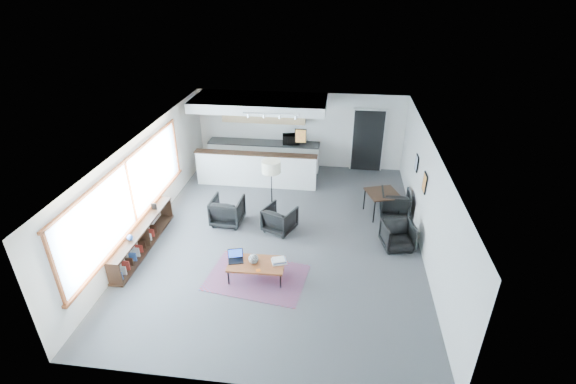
# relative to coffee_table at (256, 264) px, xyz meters

# --- Properties ---
(room) EXTENTS (7.02, 9.02, 2.62)m
(room) POSITION_rel_coffee_table_xyz_m (0.32, 1.77, 0.93)
(room) COLOR #48484B
(room) RESTS_ON ground
(window) EXTENTS (0.10, 5.95, 1.66)m
(window) POSITION_rel_coffee_table_xyz_m (-3.15, 0.87, 1.08)
(window) COLOR #8CBFFF
(window) RESTS_ON room
(console) EXTENTS (0.35, 3.00, 0.80)m
(console) POSITION_rel_coffee_table_xyz_m (-2.98, 0.72, -0.05)
(console) COLOR black
(console) RESTS_ON floor
(kitchenette) EXTENTS (4.20, 1.96, 2.60)m
(kitchenette) POSITION_rel_coffee_table_xyz_m (-0.88, 5.48, 1.00)
(kitchenette) COLOR white
(kitchenette) RESTS_ON floor
(doorway) EXTENTS (1.10, 0.12, 2.15)m
(doorway) POSITION_rel_coffee_table_xyz_m (2.62, 6.19, 0.70)
(doorway) COLOR black
(doorway) RESTS_ON room
(track_light) EXTENTS (1.60, 0.07, 0.15)m
(track_light) POSITION_rel_coffee_table_xyz_m (-0.27, 3.97, 2.15)
(track_light) COLOR silver
(track_light) RESTS_ON room
(wall_art_lower) EXTENTS (0.03, 0.38, 0.48)m
(wall_art_lower) POSITION_rel_coffee_table_xyz_m (3.79, 2.17, 1.18)
(wall_art_lower) COLOR black
(wall_art_lower) RESTS_ON room
(wall_art_upper) EXTENTS (0.03, 0.34, 0.44)m
(wall_art_upper) POSITION_rel_coffee_table_xyz_m (3.79, 3.47, 1.13)
(wall_art_upper) COLOR black
(wall_art_upper) RESTS_ON room
(kilim_rug) EXTENTS (2.34, 1.76, 0.01)m
(kilim_rug) POSITION_rel_coffee_table_xyz_m (0.00, 0.00, -0.37)
(kilim_rug) COLOR #5C3049
(kilim_rug) RESTS_ON floor
(coffee_table) EXTENTS (1.26, 0.70, 0.41)m
(coffee_table) POSITION_rel_coffee_table_xyz_m (0.00, 0.00, 0.00)
(coffee_table) COLOR brown
(coffee_table) RESTS_ON floor
(laptop) EXTENTS (0.39, 0.35, 0.24)m
(laptop) POSITION_rel_coffee_table_xyz_m (-0.48, 0.08, 0.10)
(laptop) COLOR black
(laptop) RESTS_ON coffee_table
(ceramic_pot) EXTENTS (0.22, 0.22, 0.22)m
(ceramic_pot) POSITION_rel_coffee_table_xyz_m (-0.06, 0.00, 0.14)
(ceramic_pot) COLOR gray
(ceramic_pot) RESTS_ON coffee_table
(book_stack) EXTENTS (0.39, 0.35, 0.10)m
(book_stack) POSITION_rel_coffee_table_xyz_m (0.49, 0.10, 0.08)
(book_stack) COLOR silver
(book_stack) RESTS_ON coffee_table
(coaster) EXTENTS (0.12, 0.12, 0.01)m
(coaster) POSITION_rel_coffee_table_xyz_m (0.09, -0.24, 0.03)
(coaster) COLOR #E5590C
(coaster) RESTS_ON coffee_table
(armchair_left) EXTENTS (0.84, 0.79, 0.83)m
(armchair_left) POSITION_rel_coffee_table_xyz_m (-1.23, 2.19, 0.04)
(armchair_left) COLOR black
(armchair_left) RESTS_ON floor
(armchair_right) EXTENTS (0.95, 0.92, 0.76)m
(armchair_right) POSITION_rel_coffee_table_xyz_m (0.23, 2.00, 0.00)
(armchair_right) COLOR black
(armchair_right) RESTS_ON floor
(floor_lamp) EXTENTS (0.62, 0.62, 1.75)m
(floor_lamp) POSITION_rel_coffee_table_xyz_m (-0.06, 2.56, 1.14)
(floor_lamp) COLOR black
(floor_lamp) RESTS_ON floor
(dining_table) EXTENTS (1.04, 1.04, 0.69)m
(dining_table) POSITION_rel_coffee_table_xyz_m (2.94, 3.17, 0.26)
(dining_table) COLOR black
(dining_table) RESTS_ON floor
(dining_chair_near) EXTENTS (0.74, 0.71, 0.65)m
(dining_chair_near) POSITION_rel_coffee_table_xyz_m (3.24, 1.60, -0.05)
(dining_chair_near) COLOR black
(dining_chair_near) RESTS_ON floor
(dining_chair_far) EXTENTS (0.68, 0.64, 0.68)m
(dining_chair_far) POSITION_rel_coffee_table_xyz_m (3.32, 3.24, -0.03)
(dining_chair_far) COLOR black
(dining_chair_far) RESTS_ON floor
(microwave) EXTENTS (0.60, 0.40, 0.38)m
(microwave) POSITION_rel_coffee_table_xyz_m (0.05, 5.92, 0.75)
(microwave) COLOR black
(microwave) RESTS_ON kitchenette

